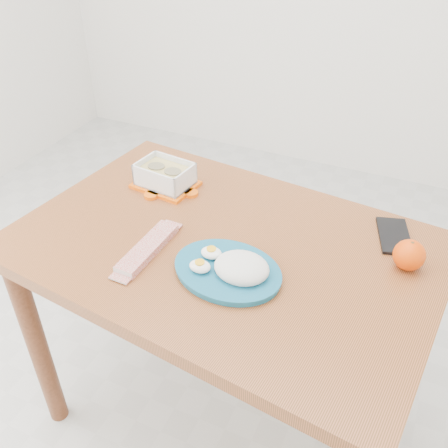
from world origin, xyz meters
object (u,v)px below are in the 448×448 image
at_px(dining_table, 224,275).
at_px(smartphone, 394,236).
at_px(food_container, 165,176).
at_px(rice_plate, 232,268).
at_px(orange_fruit, 409,255).

xyz_separation_m(dining_table, smartphone, (0.40, 0.21, 0.12)).
xyz_separation_m(food_container, rice_plate, (0.35, -0.29, -0.01)).
relative_size(food_container, rice_plate, 0.65).
distance_m(food_container, rice_plate, 0.45).
relative_size(dining_table, orange_fruit, 15.21).
bearing_deg(dining_table, rice_plate, -50.32).
bearing_deg(smartphone, dining_table, -169.28).
xyz_separation_m(dining_table, rice_plate, (0.07, -0.11, 0.14)).
xyz_separation_m(food_container, smartphone, (0.68, 0.03, -0.03)).
bearing_deg(orange_fruit, smartphone, 112.56).
distance_m(food_container, orange_fruit, 0.73).
bearing_deg(food_container, dining_table, -25.97).
bearing_deg(orange_fruit, dining_table, -167.86).
bearing_deg(rice_plate, orange_fruit, 36.47).
distance_m(dining_table, orange_fruit, 0.48).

